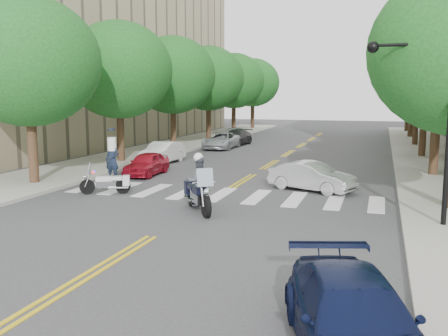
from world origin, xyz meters
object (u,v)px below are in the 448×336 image
at_px(motorcycle_parked, 110,183).
at_px(motorcycle_police, 198,185).
at_px(convertible, 312,177).
at_px(officer_standing, 112,160).
at_px(sedan_blue, 354,320).

bearing_deg(motorcycle_parked, motorcycle_police, -136.26).
xyz_separation_m(motorcycle_police, convertible, (3.32, 5.03, -0.31)).
height_order(officer_standing, sedan_blue, officer_standing).
relative_size(motorcycle_parked, convertible, 0.52).
distance_m(motorcycle_parked, convertible, 8.58).
distance_m(officer_standing, convertible, 9.47).
height_order(motorcycle_parked, sedan_blue, motorcycle_parked).
xyz_separation_m(motorcycle_police, motorcycle_parked, (-4.64, 1.83, -0.46)).
height_order(motorcycle_police, convertible, motorcycle_police).
xyz_separation_m(convertible, sedan_blue, (2.53, -13.74, 0.03)).
xyz_separation_m(motorcycle_parked, sedan_blue, (10.49, -10.55, 0.18)).
xyz_separation_m(motorcycle_parked, convertible, (7.95, 3.20, 0.15)).
bearing_deg(sedan_blue, officer_standing, 114.85).
relative_size(motorcycle_police, convertible, 0.59).
bearing_deg(convertible, motorcycle_parked, 133.86).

